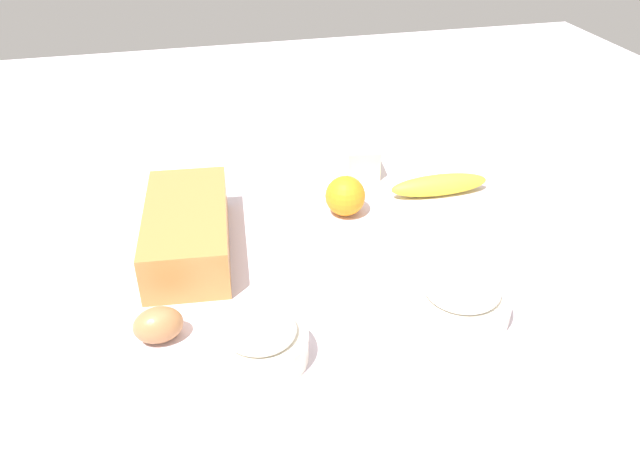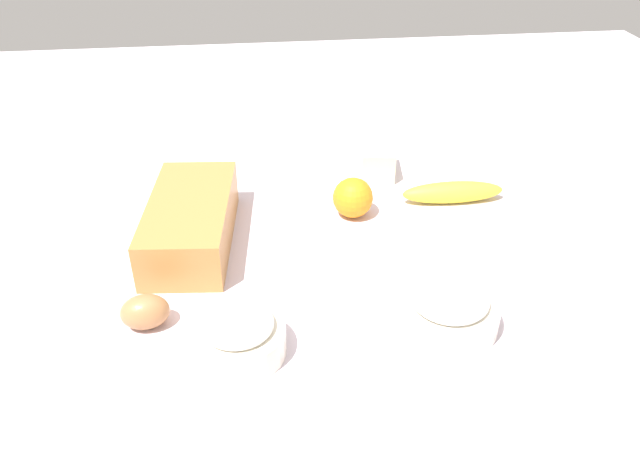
# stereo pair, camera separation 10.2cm
# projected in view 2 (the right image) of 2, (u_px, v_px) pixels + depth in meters

# --- Properties ---
(ground_plane) EXTENTS (2.40, 2.40, 0.02)m
(ground_plane) POSITION_uv_depth(u_px,v_px,m) (320.00, 254.00, 1.05)
(ground_plane) COLOR silver
(loaf_pan) EXTENTS (0.29, 0.16, 0.08)m
(loaf_pan) POSITION_uv_depth(u_px,v_px,m) (191.00, 221.00, 1.04)
(loaf_pan) COLOR #B77A3D
(loaf_pan) RESTS_ON ground_plane
(flour_bowl) EXTENTS (0.12, 0.12, 0.07)m
(flour_bowl) POSITION_uv_depth(u_px,v_px,m) (239.00, 335.00, 0.82)
(flour_bowl) COLOR silver
(flour_bowl) RESTS_ON ground_plane
(sugar_bowl) EXTENTS (0.14, 0.14, 0.07)m
(sugar_bowl) POSITION_uv_depth(u_px,v_px,m) (448.00, 308.00, 0.87)
(sugar_bowl) COLOR silver
(sugar_bowl) RESTS_ON ground_plane
(banana) EXTENTS (0.05, 0.19, 0.04)m
(banana) POSITION_uv_depth(u_px,v_px,m) (453.00, 192.00, 1.17)
(banana) COLOR yellow
(banana) RESTS_ON ground_plane
(orange_fruit) EXTENTS (0.07, 0.07, 0.07)m
(orange_fruit) POSITION_uv_depth(u_px,v_px,m) (353.00, 198.00, 1.12)
(orange_fruit) COLOR orange
(orange_fruit) RESTS_ON ground_plane
(butter_block) EXTENTS (0.10, 0.07, 0.06)m
(butter_block) POSITION_uv_depth(u_px,v_px,m) (377.00, 161.00, 1.25)
(butter_block) COLOR #F4EDB2
(butter_block) RESTS_ON ground_plane
(egg_near_butter) EXTENTS (0.06, 0.07, 0.05)m
(egg_near_butter) POSITION_uv_depth(u_px,v_px,m) (145.00, 312.00, 0.87)
(egg_near_butter) COLOR #A66F43
(egg_near_butter) RESTS_ON ground_plane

